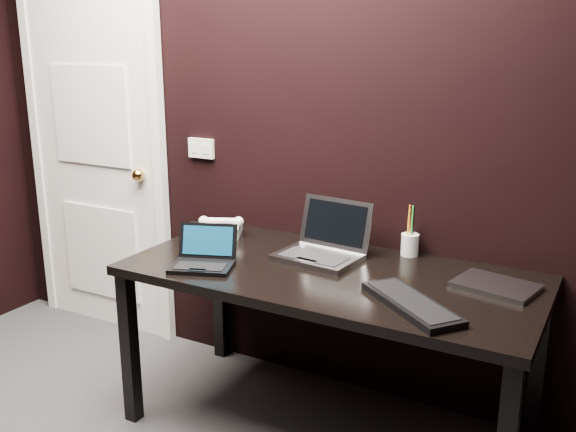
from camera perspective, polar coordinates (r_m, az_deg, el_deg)
The scene contains 11 objects.
wall_back at distance 3.00m, azimuth 1.98°, elevation 8.53°, with size 4.00×4.00×0.00m, color black.
door at distance 3.82m, azimuth -16.68°, elevation 5.51°, with size 0.99×0.10×2.14m.
wall_switch at distance 3.34m, azimuth -7.73°, elevation 5.99°, with size 0.15×0.02×0.10m.
desk at distance 2.68m, azimuth 3.71°, elevation -6.45°, with size 1.70×0.80×0.74m.
netbook at distance 2.71m, azimuth -7.53°, elevation -3.80°, with size 0.31×0.30×0.16m.
silver_laptop at distance 2.80m, azimuth 3.08°, elevation -2.81°, with size 0.37×0.34×0.24m.
ext_keyboard at distance 2.34m, azimuth 10.90°, elevation -7.63°, with size 0.45×0.40×0.03m.
closed_laptop at distance 2.59m, azimuth 17.99°, elevation -5.92°, with size 0.33×0.27×0.02m.
desk_phone at distance 3.12m, azimuth -5.92°, elevation -1.07°, with size 0.23×0.22×0.11m.
mobile_phone at distance 3.04m, azimuth -8.33°, elevation -1.63°, with size 0.07×0.06×0.09m.
pen_cup at distance 2.87m, azimuth 10.78°, elevation -2.44°, with size 0.10×0.10×0.23m.
Camera 1 is at (1.35, -0.86, 1.66)m, focal length 40.00 mm.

